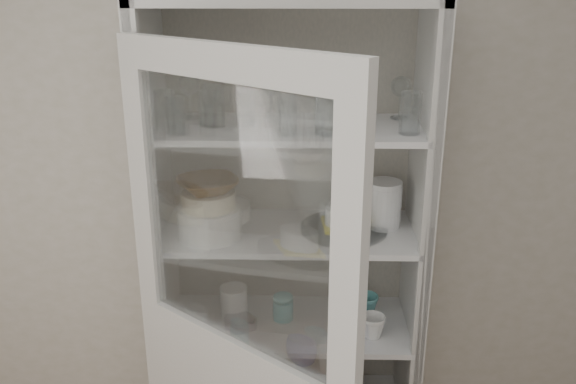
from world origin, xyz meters
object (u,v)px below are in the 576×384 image
at_px(white_ramekin, 344,216).
at_px(mug_blue, 346,320).
at_px(goblet_2, 359,95).
at_px(mug_white, 373,326).
at_px(measuring_cups, 238,322).
at_px(cream_bowl, 209,200).
at_px(glass_platter, 344,228).
at_px(white_canister, 234,302).
at_px(goblet_3, 401,96).
at_px(terracotta_bowl, 208,185).
at_px(goblet_0, 190,94).
at_px(grey_bowl_stack, 384,204).
at_px(plate_stack_back, 222,211).
at_px(plate_stack_front, 210,222).
at_px(pantry_cabinet, 288,295).
at_px(mug_teal, 366,305).
at_px(yellow_trivet, 344,225).
at_px(goblet_1, 271,95).
at_px(teal_jar, 283,308).

relative_size(white_ramekin, mug_blue, 1.17).
distance_m(goblet_2, white_ramekin, 0.45).
bearing_deg(mug_white, measuring_cups, 156.38).
relative_size(goblet_2, cream_bowl, 0.95).
xyz_separation_m(cream_bowl, glass_platter, (0.49, 0.06, -0.13)).
bearing_deg(white_canister, cream_bowl, -122.21).
xyz_separation_m(goblet_3, terracotta_bowl, (-0.69, -0.19, -0.29)).
relative_size(goblet_0, grey_bowl_stack, 1.02).
height_order(goblet_0, mug_blue, goblet_0).
bearing_deg(mug_blue, mug_white, -5.79).
height_order(goblet_0, measuring_cups, goblet_0).
bearing_deg(measuring_cups, glass_platter, 5.53).
xyz_separation_m(plate_stack_back, mug_blue, (0.49, -0.17, -0.38)).
bearing_deg(goblet_2, plate_stack_back, 178.02).
relative_size(goblet_2, mug_white, 1.91).
distance_m(plate_stack_front, white_canister, 0.41).
relative_size(pantry_cabinet, grey_bowl_stack, 11.67).
bearing_deg(goblet_2, mug_blue, -100.52).
height_order(plate_stack_front, mug_white, plate_stack_front).
relative_size(terracotta_bowl, white_ramekin, 1.48).
bearing_deg(glass_platter, mug_teal, 31.84).
bearing_deg(yellow_trivet, mug_blue, -73.68).
distance_m(pantry_cabinet, goblet_2, 0.85).
bearing_deg(terracotta_bowl, mug_blue, 1.08).
bearing_deg(mug_white, cream_bowl, 159.36).
bearing_deg(goblet_3, plate_stack_front, -164.96).
height_order(terracotta_bowl, yellow_trivet, terracotta_bowl).
relative_size(measuring_cups, white_canister, 0.85).
relative_size(plate_stack_front, glass_platter, 0.72).
relative_size(goblet_3, white_ramekin, 1.19).
height_order(goblet_3, plate_stack_back, goblet_3).
relative_size(goblet_1, goblet_2, 0.93).
distance_m(goblet_1, goblet_3, 0.47).
bearing_deg(grey_bowl_stack, pantry_cabinet, 174.96).
xyz_separation_m(goblet_0, white_ramekin, (0.57, -0.11, -0.43)).
relative_size(plate_stack_back, yellow_trivet, 1.44).
height_order(teal_jar, measuring_cups, teal_jar).
bearing_deg(grey_bowl_stack, plate_stack_back, 173.36).
relative_size(pantry_cabinet, mug_white, 21.83).
height_order(cream_bowl, terracotta_bowl, terracotta_bowl).
relative_size(goblet_0, goblet_3, 1.07).
height_order(pantry_cabinet, mug_blue, pantry_cabinet).
height_order(glass_platter, yellow_trivet, yellow_trivet).
height_order(goblet_2, terracotta_bowl, goblet_2).
bearing_deg(plate_stack_front, mug_white, -2.91).
bearing_deg(teal_jar, pantry_cabinet, 68.95).
height_order(plate_stack_front, plate_stack_back, plate_stack_front).
distance_m(terracotta_bowl, white_canister, 0.55).
bearing_deg(measuring_cups, goblet_2, 17.42).
xyz_separation_m(goblet_1, goblet_3, (0.47, -0.01, -0.00)).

